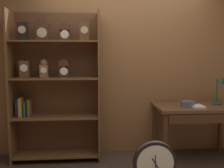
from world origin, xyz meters
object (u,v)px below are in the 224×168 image
object	(u,v)px
desk_lamp	(221,86)
round_clock_large	(155,164)
bookshelf	(54,84)
open_repair_manual	(197,106)
workbench	(197,113)
toolbox_small	(187,104)

from	to	relation	value
desk_lamp	round_clock_large	world-z (taller)	desk_lamp
bookshelf	open_repair_manual	xyz separation A→B (m)	(1.95, -0.29, -0.30)
open_repair_manual	desk_lamp	bearing A→B (deg)	22.86
workbench	desk_lamp	xyz separation A→B (m)	(0.36, 0.06, 0.37)
bookshelf	open_repair_manual	distance (m)	1.99
bookshelf	open_repair_manual	world-z (taller)	bookshelf
toolbox_small	open_repair_manual	world-z (taller)	toolbox_small
open_repair_manual	round_clock_large	bearing A→B (deg)	-138.26
toolbox_small	round_clock_large	size ratio (longest dim) A/B	0.32
bookshelf	open_repair_manual	bearing A→B (deg)	-8.58
desk_lamp	round_clock_large	size ratio (longest dim) A/B	0.83
open_repair_manual	round_clock_large	distance (m)	1.08
bookshelf	workbench	xyz separation A→B (m)	(1.99, -0.20, -0.40)
workbench	desk_lamp	world-z (taller)	desk_lamp
workbench	round_clock_large	bearing A→B (deg)	-137.77
desk_lamp	round_clock_large	xyz separation A→B (m)	(-1.13, -0.75, -0.78)
workbench	toolbox_small	world-z (taller)	toolbox_small
toolbox_small	bookshelf	bearing A→B (deg)	172.19
workbench	round_clock_large	xyz separation A→B (m)	(-0.76, -0.69, -0.41)
bookshelf	toolbox_small	xyz separation A→B (m)	(1.82, -0.25, -0.27)
open_repair_manual	toolbox_small	bearing A→B (deg)	162.80
bookshelf	workbench	distance (m)	2.04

